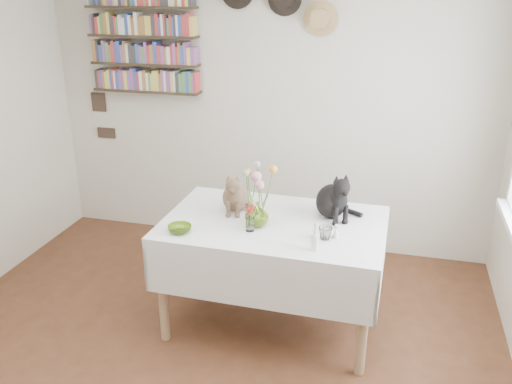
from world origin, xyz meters
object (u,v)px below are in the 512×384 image
(black_cat, at_px, (332,193))
(dining_table, at_px, (274,247))
(tabby_cat, at_px, (236,190))
(flower_vase, at_px, (257,214))
(bookshelf_unit, at_px, (144,40))

(black_cat, bearing_deg, dining_table, 173.01)
(dining_table, relative_size, black_cat, 4.32)
(tabby_cat, relative_size, black_cat, 0.88)
(tabby_cat, bearing_deg, dining_table, -29.47)
(dining_table, xyz_separation_m, tabby_cat, (-0.31, 0.13, 0.35))
(tabby_cat, relative_size, flower_vase, 1.84)
(dining_table, distance_m, tabby_cat, 0.49)
(dining_table, distance_m, flower_vase, 0.31)
(dining_table, relative_size, flower_vase, 9.06)
(tabby_cat, distance_m, bookshelf_unit, 1.82)
(dining_table, bearing_deg, flower_vase, -136.90)
(tabby_cat, xyz_separation_m, black_cat, (0.67, 0.06, 0.02))
(tabby_cat, xyz_separation_m, flower_vase, (0.21, -0.22, -0.07))
(flower_vase, height_order, bookshelf_unit, bookshelf_unit)
(bookshelf_unit, bearing_deg, black_cat, -29.29)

